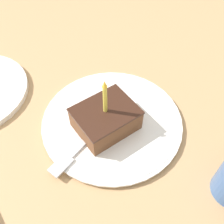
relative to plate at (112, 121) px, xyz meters
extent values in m
cube|color=tan|center=(-0.01, -0.01, -0.03)|extent=(2.40, 2.40, 0.04)
cylinder|color=white|center=(0.00, 0.00, 0.00)|extent=(0.27, 0.27, 0.01)
cylinder|color=white|center=(0.00, 0.00, 0.00)|extent=(0.29, 0.29, 0.00)
cube|color=brown|center=(0.01, -0.02, 0.03)|extent=(0.09, 0.11, 0.05)
cube|color=#381E14|center=(0.01, -0.02, 0.05)|extent=(0.09, 0.12, 0.00)
cylinder|color=#EAD84C|center=(0.01, -0.02, 0.09)|extent=(0.01, 0.01, 0.06)
cone|color=yellow|center=(0.01, -0.02, 0.13)|extent=(0.01, 0.01, 0.01)
cube|color=silver|center=(0.01, -0.05, 0.01)|extent=(0.05, 0.13, 0.01)
cube|color=silver|center=(0.03, -0.14, 0.01)|extent=(0.04, 0.05, 0.01)
camera|label=1|loc=(0.27, -0.19, 0.43)|focal=42.00mm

